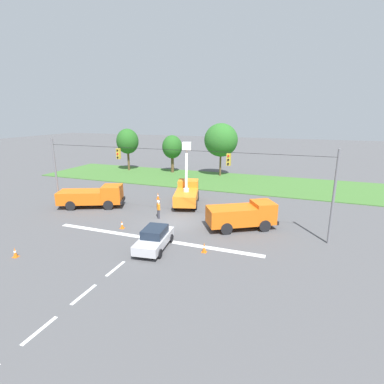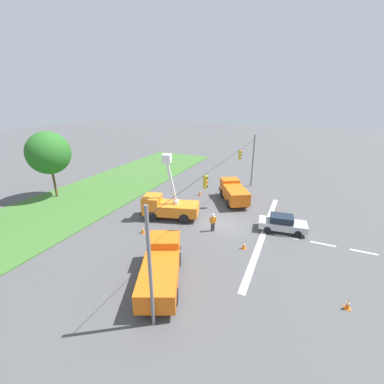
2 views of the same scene
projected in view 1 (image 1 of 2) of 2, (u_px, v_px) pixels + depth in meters
ground_plane at (172, 222)px, 27.22m from camera, size 200.00×200.00×0.00m
grass_verge at (223, 181)px, 43.53m from camera, size 56.00×12.00×0.10m
lane_markings at (143, 246)px, 22.32m from camera, size 17.60×15.25×0.01m
signal_gantry at (171, 177)px, 26.15m from camera, size 26.20×0.33×7.20m
tree_far_west at (128, 141)px, 50.49m from camera, size 3.69×3.72×7.12m
tree_west at (172, 147)px, 48.75m from camera, size 3.22×3.36×6.18m
tree_centre at (221, 140)px, 45.75m from camera, size 5.14×4.72×8.17m
utility_truck_bucket_lift at (187, 192)px, 32.39m from camera, size 3.82×6.22×6.71m
utility_truck_support_near at (93, 196)px, 31.44m from camera, size 7.02×4.81×2.29m
utility_truck_support_far at (242, 215)px, 25.49m from camera, size 6.16×4.92×2.28m
sedan_silver at (154, 238)px, 21.82m from camera, size 2.32×4.49×1.56m
road_worker at (158, 208)px, 28.03m from camera, size 0.46×0.52×1.77m
traffic_cone_foreground_left at (204, 247)px, 21.30m from camera, size 0.36×0.36×0.73m
traffic_cone_foreground_right at (122, 224)px, 25.73m from camera, size 0.36×0.36×0.71m
traffic_cone_mid_left at (158, 196)px, 34.46m from camera, size 0.36×0.36×0.77m
traffic_cone_mid_right at (253, 209)px, 29.65m from camera, size 0.36×0.36×0.82m
traffic_cone_near_bucket at (15, 252)px, 20.57m from camera, size 0.36×0.36×0.72m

